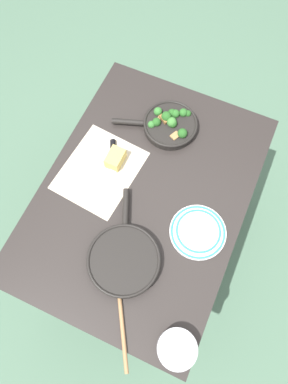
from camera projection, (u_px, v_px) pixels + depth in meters
The scene contains 10 objects.
ground_plane at pixel (144, 237), 2.09m from camera, with size 14.00×14.00×0.00m, color #51755B.
dining_table_red at pixel (144, 201), 1.48m from camera, with size 1.13×0.81×0.74m.
skillet_broccoli at pixel (169, 124), 1.49m from camera, with size 0.24×0.36×0.07m.
skillet_eggs at pixel (124, 259), 1.28m from camera, with size 0.40×0.28×0.04m.
wooden_spoon at pixel (120, 302), 1.24m from camera, with size 0.34×0.22×0.02m.
parchment_sheet at pixel (100, 170), 1.43m from camera, with size 0.37×0.32×0.00m.
grater_knife at pixel (113, 158), 1.45m from camera, with size 0.22×0.13×0.02m.
cheese_block at pixel (115, 158), 1.42m from camera, with size 0.09×0.06×0.06m.
dinner_plate_stack at pixel (198, 232), 1.33m from camera, with size 0.22×0.22×0.03m.
prep_bowl_steel at pixel (177, 349), 1.16m from camera, with size 0.14×0.14×0.06m.
Camera 1 is at (-0.46, -0.20, 2.05)m, focal length 32.00 mm.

